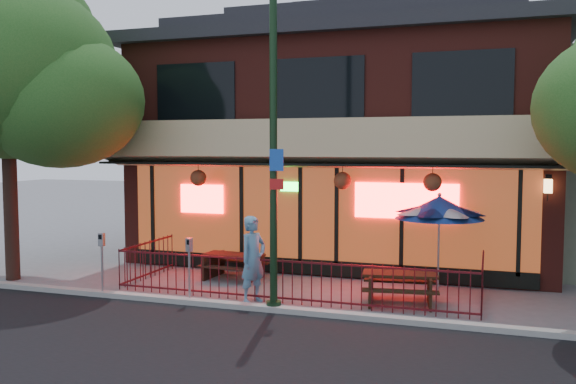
% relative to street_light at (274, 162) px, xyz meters
% --- Properties ---
extents(ground, '(80.00, 80.00, 0.00)m').
position_rel_street_light_xyz_m(ground, '(-0.00, 0.40, -3.15)').
color(ground, gray).
rests_on(ground, ground).
extents(curb, '(80.00, 0.25, 0.12)m').
position_rel_street_light_xyz_m(curb, '(-0.00, -0.10, -3.09)').
color(curb, '#999993').
rests_on(curb, ground).
extents(restaurant_building, '(12.96, 9.49, 8.05)m').
position_rel_street_light_xyz_m(restaurant_building, '(-0.00, 7.51, 0.98)').
color(restaurant_building, maroon).
rests_on(restaurant_building, ground).
extents(patio_fence, '(8.44, 2.62, 1.00)m').
position_rel_street_light_xyz_m(patio_fence, '(-0.00, 0.91, -2.52)').
color(patio_fence, '#4D1017').
rests_on(patio_fence, ground).
extents(street_light, '(0.43, 0.32, 7.00)m').
position_rel_street_light_xyz_m(street_light, '(0.00, 0.00, 0.00)').
color(street_light, black).
rests_on(street_light, ground).
extents(street_tree_left, '(5.60, 5.60, 8.05)m').
position_rel_street_light_xyz_m(street_tree_left, '(-7.46, 0.79, 2.52)').
color(street_tree_left, '#311F18').
rests_on(street_tree_left, ground).
extents(picnic_table_left, '(1.64, 1.31, 0.67)m').
position_rel_street_light_xyz_m(picnic_table_left, '(-2.02, 2.56, -2.71)').
color(picnic_table_left, '#341B13').
rests_on(picnic_table_left, ground).
extents(picnic_table_right, '(1.79, 1.46, 0.70)m').
position_rel_street_light_xyz_m(picnic_table_right, '(2.47, 1.38, -2.69)').
color(picnic_table_right, black).
rests_on(picnic_table_right, ground).
extents(patio_umbrella, '(2.08, 2.08, 2.38)m').
position_rel_street_light_xyz_m(patio_umbrella, '(3.18, 2.80, -1.12)').
color(patio_umbrella, gray).
rests_on(patio_umbrella, ground).
extents(pedestrian, '(0.71, 0.84, 1.94)m').
position_rel_street_light_xyz_m(pedestrian, '(-0.67, 0.50, -2.18)').
color(pedestrian, '#578DAF').
rests_on(pedestrian, ground).
extents(parking_meter_near, '(0.16, 0.15, 1.45)m').
position_rel_street_light_xyz_m(parking_meter_near, '(-1.99, 0.00, -2.16)').
color(parking_meter_near, '#999BA1').
rests_on(parking_meter_near, ground).
extents(parking_meter_far, '(0.14, 0.12, 1.48)m').
position_rel_street_light_xyz_m(parking_meter_far, '(-4.20, -0.08, -2.15)').
color(parking_meter_far, '#989BA0').
rests_on(parking_meter_far, ground).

